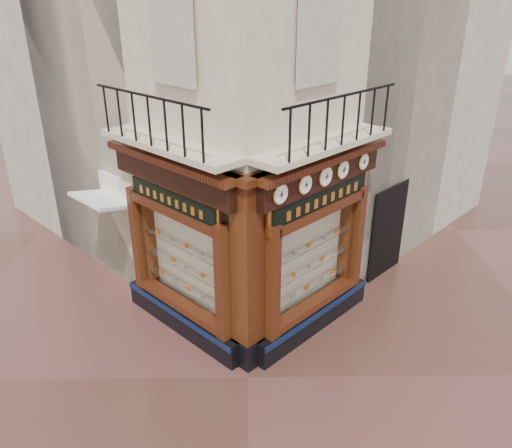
{
  "coord_description": "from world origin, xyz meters",
  "views": [
    {
      "loc": [
        0.04,
        -7.52,
        6.75
      ],
      "look_at": [
        0.18,
        2.0,
        2.35
      ],
      "focal_mm": 35.0,
      "sensor_mm": 36.0,
      "label": 1
    }
  ],
  "objects_px": {
    "clock_a": "(280,194)",
    "awning": "(113,290)",
    "signboard_right": "(322,199)",
    "clock_e": "(363,161)",
    "clock_d": "(343,170)",
    "signboard_left": "(172,200)",
    "corner_pilaster": "(248,277)",
    "clock_c": "(325,176)",
    "clock_b": "(305,184)"
  },
  "relations": [
    {
      "from": "corner_pilaster",
      "to": "clock_a",
      "type": "bearing_deg",
      "value": -47.9
    },
    {
      "from": "clock_c",
      "to": "corner_pilaster",
      "type": "bearing_deg",
      "value": 165.65
    },
    {
      "from": "clock_e",
      "to": "clock_b",
      "type": "bearing_deg",
      "value": -180.0
    },
    {
      "from": "clock_c",
      "to": "clock_d",
      "type": "xyz_separation_m",
      "value": [
        0.4,
        0.4,
        0.0
      ]
    },
    {
      "from": "corner_pilaster",
      "to": "clock_d",
      "type": "bearing_deg",
      "value": -10.84
    },
    {
      "from": "signboard_right",
      "to": "clock_e",
      "type": "bearing_deg",
      "value": -5.24
    },
    {
      "from": "clock_b",
      "to": "clock_c",
      "type": "bearing_deg",
      "value": 0.0
    },
    {
      "from": "clock_e",
      "to": "awning",
      "type": "relative_size",
      "value": 0.24
    },
    {
      "from": "clock_c",
      "to": "awning",
      "type": "height_order",
      "value": "clock_c"
    },
    {
      "from": "corner_pilaster",
      "to": "clock_e",
      "type": "distance_m",
      "value": 3.42
    },
    {
      "from": "corner_pilaster",
      "to": "signboard_right",
      "type": "distance_m",
      "value": 2.12
    },
    {
      "from": "clock_a",
      "to": "signboard_left",
      "type": "height_order",
      "value": "clock_a"
    },
    {
      "from": "clock_a",
      "to": "awning",
      "type": "distance_m",
      "value": 6.01
    },
    {
      "from": "clock_e",
      "to": "awning",
      "type": "distance_m",
      "value": 6.87
    },
    {
      "from": "clock_e",
      "to": "signboard_right",
      "type": "height_order",
      "value": "clock_e"
    },
    {
      "from": "corner_pilaster",
      "to": "signboard_left",
      "type": "height_order",
      "value": "corner_pilaster"
    },
    {
      "from": "signboard_left",
      "to": "clock_a",
      "type": "bearing_deg",
      "value": -162.12
    },
    {
      "from": "clock_e",
      "to": "clock_c",
      "type": "bearing_deg",
      "value": -180.0
    },
    {
      "from": "corner_pilaster",
      "to": "clock_e",
      "type": "xyz_separation_m",
      "value": [
        2.39,
        1.79,
        1.67
      ]
    },
    {
      "from": "clock_d",
      "to": "awning",
      "type": "height_order",
      "value": "clock_d"
    },
    {
      "from": "clock_b",
      "to": "awning",
      "type": "xyz_separation_m",
      "value": [
        -4.43,
        2.23,
        -3.62
      ]
    },
    {
      "from": "awning",
      "to": "corner_pilaster",
      "type": "bearing_deg",
      "value": -173.34
    },
    {
      "from": "awning",
      "to": "signboard_right",
      "type": "bearing_deg",
      "value": -153.93
    },
    {
      "from": "clock_d",
      "to": "clock_a",
      "type": "bearing_deg",
      "value": 180.0
    },
    {
      "from": "clock_b",
      "to": "clock_c",
      "type": "distance_m",
      "value": 0.61
    },
    {
      "from": "clock_c",
      "to": "clock_d",
      "type": "distance_m",
      "value": 0.56
    },
    {
      "from": "clock_a",
      "to": "clock_d",
      "type": "bearing_deg",
      "value": -0.0
    },
    {
      "from": "clock_a",
      "to": "clock_c",
      "type": "xyz_separation_m",
      "value": [
        0.91,
        0.91,
        0.0
      ]
    },
    {
      "from": "clock_a",
      "to": "clock_c",
      "type": "distance_m",
      "value": 1.28
    },
    {
      "from": "clock_c",
      "to": "clock_d",
      "type": "height_order",
      "value": "clock_c"
    },
    {
      "from": "clock_a",
      "to": "awning",
      "type": "xyz_separation_m",
      "value": [
        -3.96,
        2.7,
        -3.62
      ]
    },
    {
      "from": "clock_a",
      "to": "clock_e",
      "type": "xyz_separation_m",
      "value": [
        1.82,
        1.82,
        0.0
      ]
    },
    {
      "from": "clock_b",
      "to": "clock_d",
      "type": "height_order",
      "value": "clock_d"
    },
    {
      "from": "corner_pilaster",
      "to": "clock_e",
      "type": "bearing_deg",
      "value": -8.22
    },
    {
      "from": "clock_b",
      "to": "clock_e",
      "type": "height_order",
      "value": "clock_b"
    },
    {
      "from": "clock_c",
      "to": "clock_e",
      "type": "distance_m",
      "value": 1.29
    },
    {
      "from": "clock_e",
      "to": "awning",
      "type": "height_order",
      "value": "clock_e"
    },
    {
      "from": "clock_b",
      "to": "signboard_left",
      "type": "height_order",
      "value": "clock_b"
    },
    {
      "from": "clock_c",
      "to": "clock_d",
      "type": "relative_size",
      "value": 1.06
    },
    {
      "from": "clock_d",
      "to": "signboard_right",
      "type": "height_order",
      "value": "clock_d"
    },
    {
      "from": "corner_pilaster",
      "to": "awning",
      "type": "distance_m",
      "value": 4.73
    },
    {
      "from": "clock_d",
      "to": "clock_e",
      "type": "height_order",
      "value": "clock_d"
    },
    {
      "from": "clock_d",
      "to": "signboard_right",
      "type": "relative_size",
      "value": 0.17
    },
    {
      "from": "clock_a",
      "to": "clock_b",
      "type": "height_order",
      "value": "clock_a"
    },
    {
      "from": "clock_b",
      "to": "signboard_left",
      "type": "xyz_separation_m",
      "value": [
        -2.51,
        0.57,
        -0.52
      ]
    },
    {
      "from": "clock_c",
      "to": "signboard_right",
      "type": "relative_size",
      "value": 0.18
    },
    {
      "from": "clock_a",
      "to": "clock_d",
      "type": "relative_size",
      "value": 1.0
    },
    {
      "from": "clock_c",
      "to": "awning",
      "type": "distance_m",
      "value": 6.32
    },
    {
      "from": "signboard_left",
      "to": "clock_e",
      "type": "bearing_deg",
      "value": -123.64
    },
    {
      "from": "clock_d",
      "to": "corner_pilaster",
      "type": "bearing_deg",
      "value": 169.16
    }
  ]
}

